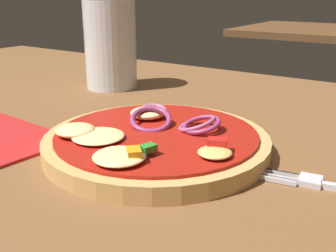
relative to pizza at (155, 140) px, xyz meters
name	(u,v)px	position (x,y,z in m)	size (l,w,h in m)	color
dining_table	(126,148)	(-0.05, 0.01, -0.02)	(1.43, 0.81, 0.03)	brown
pizza	(155,140)	(0.00, 0.00, 0.00)	(0.22, 0.22, 0.04)	tan
beer_glass	(111,51)	(-0.22, 0.18, 0.05)	(0.08, 0.08, 0.14)	silver
background_table	(335,32)	(-0.15, 1.43, -0.02)	(0.72, 0.54, 0.03)	brown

